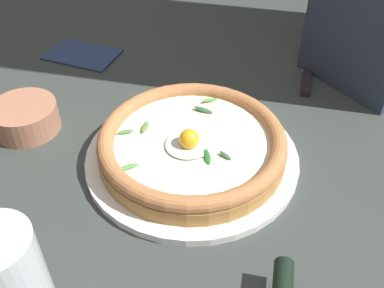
{
  "coord_description": "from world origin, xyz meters",
  "views": [
    {
      "loc": [
        0.35,
        0.34,
        0.46
      ],
      "look_at": [
        0.02,
        -0.02,
        0.03
      ],
      "focal_mm": 42.14,
      "sensor_mm": 36.0,
      "label": 1
    }
  ],
  "objects": [
    {
      "name": "ground_plane",
      "position": [
        0.0,
        0.0,
        -0.01
      ],
      "size": [
        2.4,
        2.4,
        0.03
      ],
      "primitive_type": "cube",
      "color": "#353C38",
      "rests_on": "ground"
    },
    {
      "name": "pizza_plate",
      "position": [
        0.02,
        -0.02,
        0.01
      ],
      "size": [
        0.31,
        0.31,
        0.01
      ],
      "primitive_type": "cylinder",
      "color": "white",
      "rests_on": "ground"
    },
    {
      "name": "pizza",
      "position": [
        0.02,
        -0.02,
        0.03
      ],
      "size": [
        0.27,
        0.27,
        0.06
      ],
      "color": "#B57D3E",
      "rests_on": "pizza_plate"
    },
    {
      "name": "side_bowl",
      "position": [
        0.17,
        -0.26,
        0.02
      ],
      "size": [
        0.1,
        0.1,
        0.04
      ],
      "primitive_type": "cylinder",
      "color": "#B27557",
      "rests_on": "ground"
    },
    {
      "name": "table_knife",
      "position": [
        -0.29,
        -0.05,
        0.0
      ],
      "size": [
        0.18,
        0.13,
        0.01
      ],
      "color": "silver",
      "rests_on": "ground"
    },
    {
      "name": "folded_napkin",
      "position": [
        -0.02,
        -0.4,
        0.0
      ],
      "size": [
        0.14,
        0.17,
        0.01
      ],
      "primitive_type": "cube",
      "rotation": [
        0.0,
        0.0,
        5.17
      ],
      "color": "navy",
      "rests_on": "ground"
    }
  ]
}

